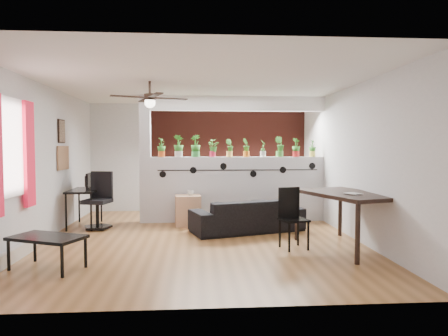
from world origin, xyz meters
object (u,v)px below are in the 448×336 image
(dining_table, at_px, (348,198))
(potted_plant_3, at_px, (213,148))
(potted_plant_2, at_px, (196,145))
(potted_plant_7, at_px, (280,146))
(coffee_table, at_px, (47,240))
(sofa, at_px, (247,216))
(folding_chair, at_px, (291,212))
(cup, at_px, (190,193))
(potted_plant_4, at_px, (230,147))
(potted_plant_5, at_px, (246,147))
(computer_desk, at_px, (84,193))
(potted_plant_8, at_px, (296,147))
(potted_plant_9, at_px, (312,148))
(ceiling_fan, at_px, (150,99))
(potted_plant_6, at_px, (263,148))
(potted_plant_0, at_px, (161,147))
(potted_plant_1, at_px, (179,145))
(office_chair, at_px, (99,204))
(cube_shelf, at_px, (188,210))

(dining_table, bearing_deg, potted_plant_3, 130.14)
(potted_plant_2, height_order, dining_table, potted_plant_2)
(potted_plant_7, xyz_separation_m, coffee_table, (-3.64, -3.11, -1.20))
(sofa, bearing_deg, folding_chair, 95.91)
(cup, bearing_deg, potted_plant_4, 25.42)
(dining_table, bearing_deg, potted_plant_4, 124.74)
(potted_plant_5, relative_size, folding_chair, 0.42)
(potted_plant_3, relative_size, computer_desk, 0.35)
(potted_plant_8, bearing_deg, sofa, -139.08)
(potted_plant_4, xyz_separation_m, computer_desk, (-2.87, -0.34, -0.89))
(potted_plant_8, bearing_deg, potted_plant_9, 0.00)
(potted_plant_4, xyz_separation_m, coffee_table, (-2.58, -3.11, -1.17))
(ceiling_fan, bearing_deg, computer_desk, 134.80)
(potted_plant_8, distance_m, folding_chair, 2.54)
(cup, xyz_separation_m, computer_desk, (-2.06, 0.05, 0.01))
(ceiling_fan, height_order, potted_plant_6, ceiling_fan)
(potted_plant_3, relative_size, cup, 2.85)
(coffee_table, bearing_deg, potted_plant_3, 54.34)
(potted_plant_0, height_order, coffee_table, potted_plant_0)
(potted_plant_2, distance_m, sofa, 1.90)
(sofa, bearing_deg, ceiling_fan, 8.25)
(potted_plant_0, height_order, potted_plant_2, potted_plant_2)
(potted_plant_1, distance_m, office_chair, 1.95)
(potted_plant_8, bearing_deg, computer_desk, -175.46)
(potted_plant_1, xyz_separation_m, dining_table, (2.68, -2.34, -0.82))
(ceiling_fan, height_order, potted_plant_3, ceiling_fan)
(folding_chair, height_order, coffee_table, folding_chair)
(potted_plant_7, xyz_separation_m, office_chair, (-3.60, -0.58, -1.11))
(ceiling_fan, relative_size, potted_plant_0, 3.02)
(potted_plant_0, relative_size, potted_plant_1, 0.87)
(folding_chair, bearing_deg, coffee_table, -165.51)
(potted_plant_5, bearing_deg, potted_plant_0, 180.00)
(potted_plant_0, relative_size, computer_desk, 0.39)
(cube_shelf, xyz_separation_m, cup, (0.05, 0.00, 0.35))
(cube_shelf, xyz_separation_m, computer_desk, (-2.01, 0.05, 0.36))
(potted_plant_9, height_order, cube_shelf, potted_plant_9)
(potted_plant_9, bearing_deg, computer_desk, -175.80)
(ceiling_fan, xyz_separation_m, potted_plant_4, (1.42, 1.80, -0.77))
(cube_shelf, relative_size, computer_desk, 0.59)
(cube_shelf, relative_size, office_chair, 0.56)
(potted_plant_2, relative_size, cup, 3.60)
(potted_plant_6, xyz_separation_m, computer_desk, (-3.58, -0.34, -0.88))
(potted_plant_5, bearing_deg, potted_plant_1, 180.00)
(dining_table, bearing_deg, ceiling_fan, 169.89)
(dining_table, distance_m, coffee_table, 4.30)
(potted_plant_3, bearing_deg, coffee_table, -125.66)
(potted_plant_4, xyz_separation_m, cube_shelf, (-0.86, -0.39, -1.25))
(ceiling_fan, bearing_deg, office_chair, 132.53)
(potted_plant_3, bearing_deg, potted_plant_8, 0.00)
(sofa, bearing_deg, cup, -47.74)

